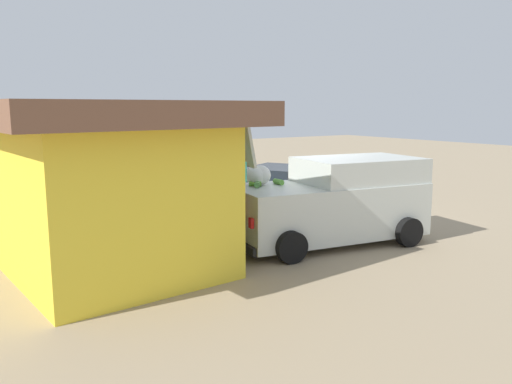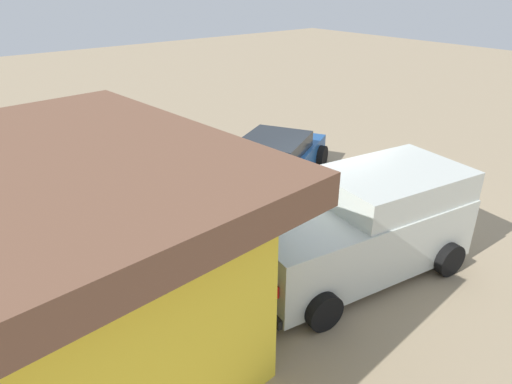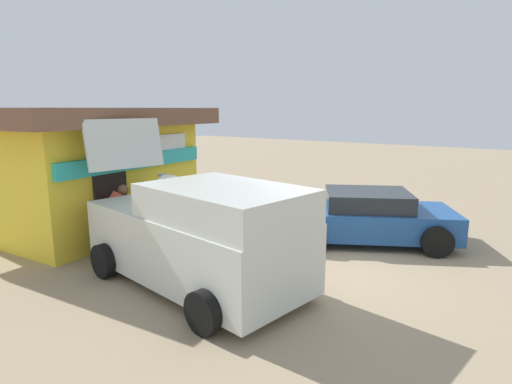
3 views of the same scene
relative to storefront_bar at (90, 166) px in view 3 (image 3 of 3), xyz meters
The scene contains 8 objects.
ground_plane 6.49m from the storefront_bar, 79.45° to the right, with size 60.00×60.00×0.00m, color #9E896B.
storefront_bar is the anchor object (origin of this frame).
delivery_van 5.02m from the storefront_bar, 103.23° to the right, with size 2.78×4.77×2.92m.
parked_sedan 7.12m from the storefront_bar, 64.13° to the right, with size 3.53×4.36×1.22m.
vendor_standing 2.52m from the storefront_bar, 82.39° to the right, with size 0.38×0.57×1.63m.
customer_bending 2.51m from the storefront_bar, 113.93° to the right, with size 0.69×0.60×1.52m.
unloaded_banana_pile 2.49m from the storefront_bar, 109.90° to the right, with size 0.86×0.88×0.45m.
paint_bucket 3.27m from the storefront_bar, 52.69° to the right, with size 0.26×0.26×0.33m, color blue.
Camera 3 is at (-7.57, -3.56, 3.13)m, focal length 29.57 mm.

